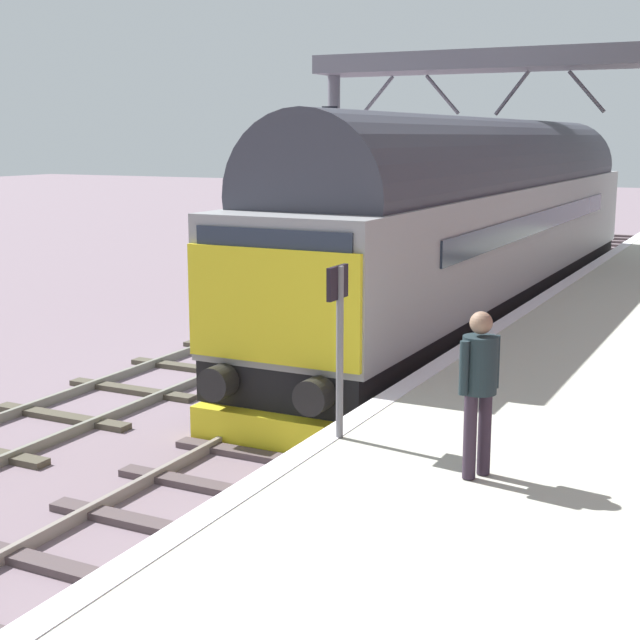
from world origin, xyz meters
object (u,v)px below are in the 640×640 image
Objects in this scene: platform_number_sign at (339,325)px; waiting_passenger at (479,379)px; diesel_locomotive at (483,217)px; signal_post_near at (330,171)px.

waiting_passenger is at bearing -15.48° from platform_number_sign.
diesel_locomotive is 10.27× the size of platform_number_sign.
waiting_passenger is at bearing -73.14° from diesel_locomotive.
diesel_locomotive is 3.84× the size of signal_post_near.
signal_post_near is at bearing 147.51° from diesel_locomotive.
diesel_locomotive is 11.56m from platform_number_sign.
signal_post_near is 17.98m from waiting_passenger.
signal_post_near is at bearing 116.45° from platform_number_sign.
waiting_passenger is (3.60, -11.88, -0.50)m from diesel_locomotive.
diesel_locomotive reaches higher than platform_number_sign.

